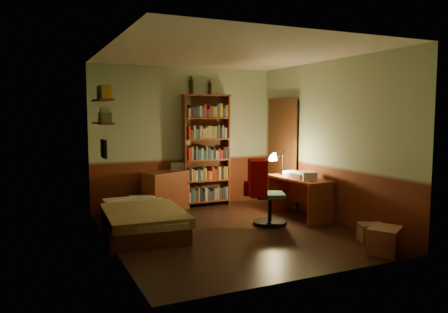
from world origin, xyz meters
name	(u,v)px	position (x,y,z in m)	size (l,w,h in m)	color
floor	(231,232)	(0.00, 0.00, -0.01)	(3.50, 4.00, 0.02)	black
ceiling	(231,53)	(0.00, 0.00, 2.61)	(3.50, 4.00, 0.02)	silver
wall_back	(185,137)	(0.00, 2.01, 1.30)	(3.50, 0.02, 2.60)	#9DB78E
wall_left	(108,148)	(-1.76, 0.00, 1.30)	(0.02, 4.00, 2.60)	#9DB78E
wall_right	(329,141)	(1.76, 0.00, 1.30)	(0.02, 4.00, 2.60)	#9DB78E
wall_front	(315,157)	(0.00, -2.01, 1.30)	(3.50, 0.02, 2.60)	#9DB78E
doorway	(283,153)	(1.72, 1.30, 1.00)	(0.06, 0.90, 2.00)	black
door_trim	(282,153)	(1.69, 1.30, 1.00)	(0.02, 0.98, 2.08)	#422512
bed	(141,211)	(-1.19, 0.64, 0.29)	(1.05, 1.97, 0.58)	olive
dresser	(166,191)	(-0.46, 1.76, 0.36)	(0.80, 0.40, 0.71)	brown
mini_stereo	(178,166)	(-0.18, 1.89, 0.78)	(0.25, 0.19, 0.14)	#B2B2B7
bookshelf	(206,151)	(0.37, 1.85, 1.05)	(0.90, 0.28, 2.10)	brown
bottle_left	(191,87)	(0.12, 1.96, 2.24)	(0.07, 0.07, 0.27)	black
bottle_right	(210,89)	(0.49, 1.96, 2.21)	(0.06, 0.06, 0.23)	black
desk	(298,197)	(1.44, 0.37, 0.34)	(0.52, 1.26, 0.67)	brown
paper_stack	(306,175)	(1.44, 0.15, 0.74)	(0.24, 0.33, 0.13)	silver
desk_lamp	(283,155)	(1.39, 0.80, 1.02)	(0.21, 0.21, 0.69)	black
office_chair	(270,197)	(0.74, 0.12, 0.45)	(0.45, 0.39, 0.90)	#294F34
red_jacket	(268,152)	(0.58, -0.08, 1.18)	(0.26, 0.48, 0.56)	#9D0300
wall_shelf_lower	(103,123)	(-1.64, 1.10, 1.60)	(0.20, 0.90, 0.03)	brown
wall_shelf_upper	(102,100)	(-1.64, 1.10, 1.95)	(0.20, 0.90, 0.03)	brown
framed_picture	(104,149)	(-1.72, 0.60, 1.25)	(0.04, 0.32, 0.26)	black
cardboard_box_a	(385,240)	(1.32, -1.71, 0.17)	(0.44, 0.35, 0.33)	#855C46
cardboard_box_b	(372,232)	(1.56, -1.23, 0.12)	(0.34, 0.28, 0.24)	#855C46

